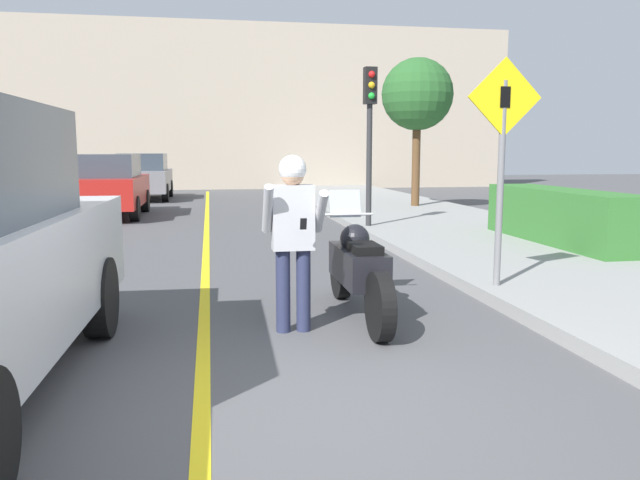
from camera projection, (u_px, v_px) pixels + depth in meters
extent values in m
plane|color=#4C4C4F|center=(293.00, 416.00, 4.16)|extent=(80.00, 80.00, 0.00)
cube|color=gray|center=(590.00, 270.00, 8.88)|extent=(4.40, 44.00, 0.15)
cube|color=yellow|center=(206.00, 262.00, 9.91)|extent=(0.12, 36.00, 0.01)
cube|color=#B2A38E|center=(219.00, 107.00, 28.97)|extent=(28.00, 1.20, 7.60)
cylinder|color=black|center=(380.00, 307.00, 5.77)|extent=(0.14, 0.66, 0.66)
cylinder|color=black|center=(341.00, 271.00, 7.48)|extent=(0.14, 0.66, 0.66)
cube|color=black|center=(358.00, 265.00, 6.59)|extent=(0.40, 1.21, 0.36)
sphere|color=black|center=(355.00, 239.00, 6.71)|extent=(0.32, 0.32, 0.32)
cube|color=black|center=(365.00, 249.00, 6.29)|extent=(0.28, 0.48, 0.10)
cylinder|color=silver|center=(346.00, 214.00, 7.11)|extent=(0.62, 0.03, 0.03)
cube|color=silver|center=(345.00, 203.00, 7.17)|extent=(0.36, 0.12, 0.31)
cylinder|color=#282D4C|center=(283.00, 291.00, 6.05)|extent=(0.14, 0.14, 0.81)
cylinder|color=#282D4C|center=(303.00, 290.00, 6.09)|extent=(0.14, 0.14, 0.81)
cube|color=#B7B7BC|center=(293.00, 217.00, 5.97)|extent=(0.40, 0.22, 0.62)
cylinder|color=#B7B7BC|center=(268.00, 209.00, 5.82)|extent=(0.09, 0.38, 0.49)
cylinder|color=#B7B7BC|center=(321.00, 212.00, 5.89)|extent=(0.09, 0.44, 0.44)
sphere|color=tan|center=(293.00, 174.00, 5.91)|extent=(0.22, 0.22, 0.22)
sphere|color=white|center=(293.00, 169.00, 5.90)|extent=(0.27, 0.27, 0.27)
cube|color=black|center=(303.00, 224.00, 5.71)|extent=(0.06, 0.05, 0.11)
cylinder|color=black|center=(100.00, 298.00, 5.89)|extent=(0.24, 0.77, 0.76)
cylinder|color=slate|center=(500.00, 185.00, 7.35)|extent=(0.08, 0.08, 2.41)
cube|color=yellow|center=(505.00, 97.00, 7.18)|extent=(0.91, 0.02, 0.91)
cube|color=black|center=(505.00, 97.00, 7.17)|extent=(0.12, 0.01, 0.24)
cylinder|color=#2D2D30|center=(369.00, 148.00, 13.30)|extent=(0.12, 0.12, 3.35)
cube|color=black|center=(370.00, 86.00, 13.10)|extent=(0.26, 0.22, 0.76)
sphere|color=red|center=(372.00, 74.00, 12.95)|extent=(0.14, 0.14, 0.14)
sphere|color=gold|center=(372.00, 85.00, 12.98)|extent=(0.14, 0.14, 0.14)
sphere|color=green|center=(372.00, 96.00, 13.02)|extent=(0.14, 0.14, 0.14)
cube|color=#33702D|center=(561.00, 216.00, 11.01)|extent=(0.90, 3.92, 0.94)
cylinder|color=brown|center=(416.00, 163.00, 18.36)|extent=(0.24, 0.24, 2.52)
sphere|color=#285B28|center=(417.00, 94.00, 18.08)|extent=(2.08, 2.08, 2.08)
cylinder|color=black|center=(86.00, 202.00, 17.94)|extent=(0.22, 0.64, 0.64)
cylinder|color=black|center=(145.00, 201.00, 18.23)|extent=(0.22, 0.64, 0.64)
cylinder|color=black|center=(65.00, 210.00, 15.40)|extent=(0.22, 0.64, 0.64)
cylinder|color=black|center=(135.00, 209.00, 15.69)|extent=(0.22, 0.64, 0.64)
cube|color=#B21E19|center=(108.00, 191.00, 16.76)|extent=(1.80, 4.20, 0.76)
cube|color=#38424C|center=(106.00, 166.00, 16.50)|extent=(1.58, 2.18, 0.60)
cylinder|color=black|center=(126.00, 189.00, 24.02)|extent=(0.22, 0.64, 0.64)
cylinder|color=black|center=(170.00, 188.00, 24.30)|extent=(0.22, 0.64, 0.64)
cylinder|color=black|center=(116.00, 193.00, 21.48)|extent=(0.22, 0.64, 0.64)
cylinder|color=black|center=(165.00, 193.00, 21.76)|extent=(0.22, 0.64, 0.64)
cube|color=gray|center=(144.00, 180.00, 22.84)|extent=(1.80, 4.20, 0.76)
cube|color=#38424C|center=(143.00, 162.00, 22.58)|extent=(1.58, 2.18, 0.60)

